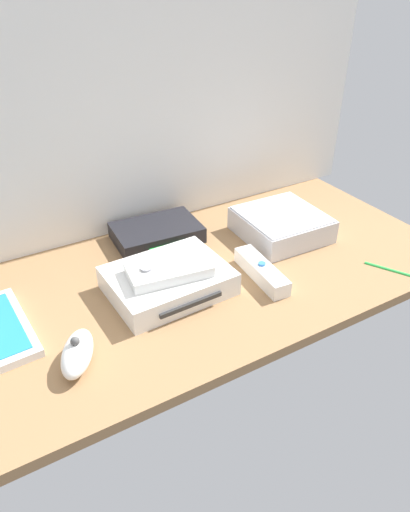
% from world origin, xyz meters
% --- Properties ---
extents(ground_plane, '(1.00, 0.48, 0.02)m').
position_xyz_m(ground_plane, '(0.00, 0.00, -0.01)').
color(ground_plane, '#936D47').
rests_on(ground_plane, ground).
extents(back_wall, '(1.10, 0.01, 0.64)m').
position_xyz_m(back_wall, '(0.00, 0.25, 0.32)').
color(back_wall, white).
rests_on(back_wall, ground).
extents(game_console, '(0.21, 0.17, 0.04)m').
position_xyz_m(game_console, '(-0.09, -0.01, 0.02)').
color(game_console, white).
rests_on(game_console, ground_plane).
extents(mini_computer, '(0.18, 0.18, 0.05)m').
position_xyz_m(mini_computer, '(0.22, 0.04, 0.03)').
color(mini_computer, silver).
rests_on(mini_computer, ground_plane).
extents(network_router, '(0.19, 0.13, 0.03)m').
position_xyz_m(network_router, '(-0.02, 0.16, 0.02)').
color(network_router, black).
rests_on(network_router, ground_plane).
extents(remote_wand, '(0.05, 0.15, 0.03)m').
position_xyz_m(remote_wand, '(0.08, -0.07, 0.02)').
color(remote_wand, white).
rests_on(remote_wand, ground_plane).
extents(remote_nunchuk, '(0.09, 0.11, 0.05)m').
position_xyz_m(remote_nunchuk, '(-0.28, -0.11, 0.02)').
color(remote_nunchuk, white).
rests_on(remote_nunchuk, ground_plane).
extents(remote_classic_pad, '(0.15, 0.10, 0.02)m').
position_xyz_m(remote_classic_pad, '(-0.09, -0.02, 0.05)').
color(remote_classic_pad, white).
rests_on(remote_classic_pad, game_console).
extents(stylus_pen, '(0.05, 0.08, 0.01)m').
position_xyz_m(stylus_pen, '(0.32, -0.17, 0.00)').
color(stylus_pen, green).
rests_on(stylus_pen, ground_plane).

